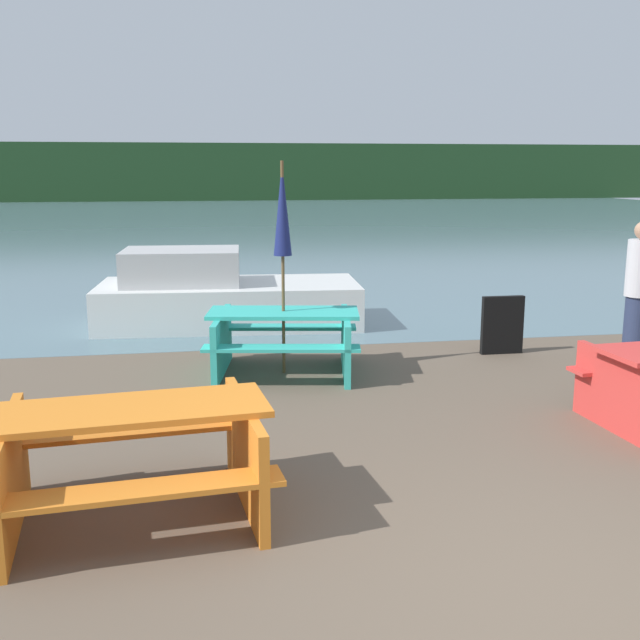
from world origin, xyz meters
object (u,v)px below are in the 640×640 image
at_px(picnic_table_orange, 132,451).
at_px(picnic_table_teal, 284,335).
at_px(signboard, 502,325).
at_px(person, 639,292).
at_px(umbrella_navy, 282,213).
at_px(boat, 220,296).

height_order(picnic_table_orange, picnic_table_teal, picnic_table_orange).
xyz_separation_m(picnic_table_orange, signboard, (4.33, 3.92, -0.10)).
height_order(person, signboard, person).
bearing_deg(umbrella_navy, person, -2.15).
bearing_deg(boat, picnic_table_orange, -93.69).
height_order(picnic_table_orange, person, person).
height_order(umbrella_navy, person, umbrella_navy).
relative_size(picnic_table_teal, boat, 0.48).
relative_size(umbrella_navy, boat, 0.61).
distance_m(picnic_table_orange, person, 6.71).
bearing_deg(signboard, picnic_table_orange, -137.86).
distance_m(umbrella_navy, boat, 3.28).
bearing_deg(person, picnic_table_orange, -150.31).
bearing_deg(picnic_table_orange, umbrella_navy, 67.28).
height_order(picnic_table_orange, signboard, picnic_table_orange).
bearing_deg(picnic_table_teal, boat, 102.16).
bearing_deg(person, picnic_table_teal, 177.85).
distance_m(boat, signboard, 4.27).
distance_m(picnic_table_teal, umbrella_navy, 1.41).
relative_size(picnic_table_orange, boat, 0.49).
height_order(umbrella_navy, signboard, umbrella_navy).
xyz_separation_m(boat, person, (4.98, -3.05, 0.43)).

